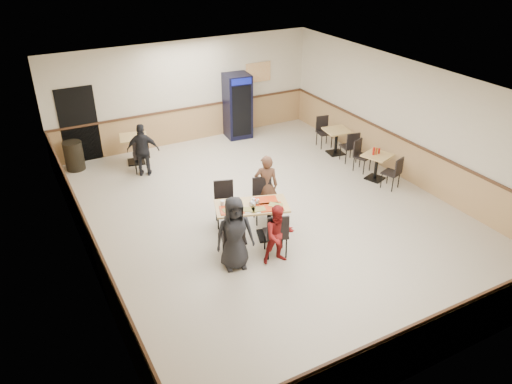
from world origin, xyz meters
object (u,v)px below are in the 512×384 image
diner_man_opposite (266,186)px  lone_diner (143,150)px  diner_woman_right (279,235)px  pepsi_cooler (237,106)px  main_table (252,216)px  back_table (134,145)px  diner_woman_left (235,233)px  trash_bin (74,156)px  side_table_near (377,163)px  side_table_far (336,138)px

diner_man_opposite → lone_diner: diner_man_opposite is taller
diner_woman_right → pepsi_cooler: bearing=79.9°
diner_woman_right → diner_man_opposite: bearing=78.0°
main_table → diner_woman_right: (0.07, -0.97, 0.09)m
lone_diner → back_table: (-0.00, 0.87, -0.20)m
diner_woman_left → back_table: (-0.33, 5.55, -0.24)m
back_table → trash_bin: trash_bin is taller
diner_man_opposite → lone_diner: size_ratio=1.03×
diner_man_opposite → trash_bin: size_ratio=1.87×
back_table → side_table_near: bearing=-37.3°
lone_diner → side_table_near: size_ratio=1.73×
main_table → diner_woman_left: (-0.74, -0.71, 0.22)m
lone_diner → side_table_far: 5.38m
side_table_near → pepsi_cooler: bearing=112.7°
diner_man_opposite → pepsi_cooler: bearing=-82.9°
main_table → pepsi_cooler: pepsi_cooler is taller
lone_diner → side_table_far: (5.23, -1.26, -0.23)m
diner_man_opposite → pepsi_cooler: (1.56, 4.53, 0.24)m
side_table_far → trash_bin: 7.23m
side_table_near → side_table_far: 1.81m
diner_woman_left → side_table_near: diner_woman_left is taller
main_table → diner_woman_right: bearing=-67.6°
pepsi_cooler → lone_diner: bearing=-153.5°
diner_woman_left → side_table_near: (4.84, 1.62, -0.29)m
diner_man_opposite → back_table: (-1.80, 4.14, -0.22)m
diner_woman_left → trash_bin: diner_woman_left is taller
back_table → diner_man_opposite: bearing=-66.5°
main_table → diner_woman_left: size_ratio=1.10×
side_table_far → pepsi_cooler: size_ratio=0.40×
diner_woman_left → diner_man_opposite: diner_woman_left is taller
main_table → diner_woman_right: size_ratio=1.32×
main_table → side_table_near: size_ratio=2.01×
diner_woman_right → diner_man_opposite: size_ratio=0.85×
pepsi_cooler → trash_bin: 4.94m
diner_man_opposite → diner_woman_right: bearing=94.4°
lone_diner → side_table_far: lone_diner is taller
side_table_far → back_table: (-5.23, 2.13, 0.03)m
diner_woman_left → side_table_far: (4.90, 3.42, -0.27)m
lone_diner → side_table_far: bearing=-169.0°
side_table_near → trash_bin: trash_bin is taller
side_table_near → pepsi_cooler: 4.72m
trash_bin → main_table: bearing=-63.3°
lone_diner → back_table: size_ratio=1.66×
pepsi_cooler → trash_bin: size_ratio=2.48×
main_table → lone_diner: size_ratio=1.16×
diner_woman_right → pepsi_cooler: size_ratio=0.64×
diner_woman_left → lone_diner: bearing=105.9°
main_table → back_table: (-1.06, 4.85, -0.02)m
diner_man_opposite → trash_bin: (-3.35, 4.49, -0.34)m
diner_woman_right → lone_diner: bearing=112.5°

